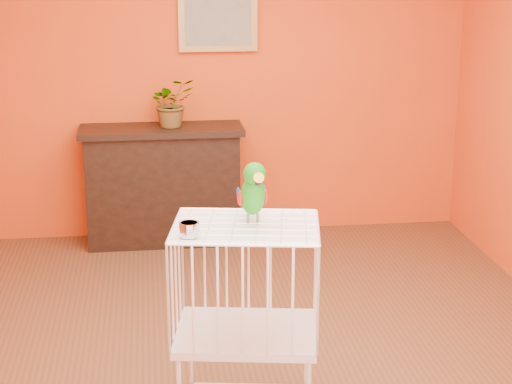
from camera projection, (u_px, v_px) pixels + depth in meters
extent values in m
plane|color=brown|center=(253.00, 352.00, 5.04)|extent=(4.50, 4.50, 0.00)
plane|color=#E34C15|center=(218.00, 76.00, 6.82)|extent=(4.00, 0.00, 4.00)
plane|color=#E34C15|center=(346.00, 300.00, 2.53)|extent=(4.00, 0.00, 4.00)
cube|color=black|center=(163.00, 188.00, 6.79)|extent=(1.19, 0.40, 0.89)
cube|color=black|center=(161.00, 130.00, 6.66)|extent=(1.27, 0.46, 0.05)
cube|color=black|center=(164.00, 195.00, 6.62)|extent=(0.83, 0.02, 0.45)
cube|color=maroon|center=(132.00, 203.00, 6.74)|extent=(0.05, 0.18, 0.28)
cube|color=#3A4D26|center=(142.00, 203.00, 6.75)|extent=(0.05, 0.18, 0.28)
cube|color=maroon|center=(154.00, 202.00, 6.76)|extent=(0.05, 0.18, 0.28)
cube|color=#3A4D26|center=(166.00, 202.00, 6.78)|extent=(0.05, 0.18, 0.28)
cube|color=maroon|center=(179.00, 201.00, 6.79)|extent=(0.05, 0.18, 0.28)
imported|color=#26722D|center=(172.00, 108.00, 6.61)|extent=(0.45, 0.48, 0.30)
cube|color=#AB7B3D|center=(218.00, 19.00, 6.67)|extent=(0.62, 0.03, 0.50)
cube|color=gray|center=(218.00, 19.00, 6.65)|extent=(0.52, 0.01, 0.40)
cube|color=white|center=(246.00, 333.00, 4.17)|extent=(0.75, 0.63, 0.04)
cube|color=white|center=(246.00, 226.00, 4.02)|extent=(0.75, 0.63, 0.01)
cylinder|color=white|center=(191.00, 357.00, 4.48)|extent=(0.02, 0.02, 0.47)
cylinder|color=white|center=(307.00, 359.00, 4.45)|extent=(0.02, 0.02, 0.47)
cylinder|color=silver|center=(189.00, 229.00, 3.85)|extent=(0.09, 0.09, 0.06)
cylinder|color=#59544C|center=(248.00, 219.00, 4.05)|extent=(0.01, 0.01, 0.04)
cylinder|color=#59544C|center=(258.00, 218.00, 4.06)|extent=(0.01, 0.01, 0.04)
ellipsoid|color=#0E8711|center=(253.00, 196.00, 4.02)|extent=(0.14, 0.18, 0.22)
ellipsoid|color=#0E8711|center=(255.00, 174.00, 3.96)|extent=(0.12, 0.12, 0.11)
cone|color=orange|center=(257.00, 179.00, 3.92)|extent=(0.06, 0.08, 0.07)
cone|color=black|center=(257.00, 182.00, 3.93)|extent=(0.03, 0.03, 0.03)
sphere|color=black|center=(248.00, 173.00, 3.93)|extent=(0.02, 0.02, 0.02)
sphere|color=black|center=(263.00, 172.00, 3.95)|extent=(0.02, 0.02, 0.02)
ellipsoid|color=#A50C0C|center=(240.00, 198.00, 4.02)|extent=(0.03, 0.07, 0.08)
ellipsoid|color=navy|center=(264.00, 196.00, 4.05)|extent=(0.03, 0.07, 0.08)
cone|color=#0E8711|center=(249.00, 206.00, 4.11)|extent=(0.09, 0.16, 0.12)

